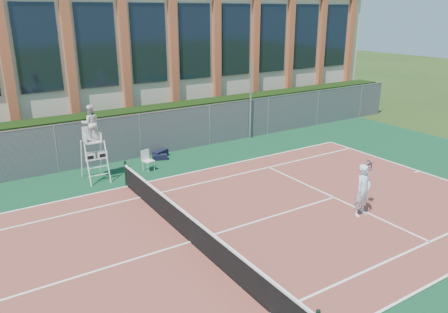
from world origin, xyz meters
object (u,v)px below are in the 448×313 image
steel_pole (250,101)px  plastic_chair (147,159)px  umpire_chair (91,125)px  tennis_player (363,190)px

steel_pole → plastic_chair: bearing=-165.8°
steel_pole → plastic_chair: size_ratio=4.56×
umpire_chair → plastic_chair: size_ratio=3.50×
umpire_chair → tennis_player: 11.17m
plastic_chair → tennis_player: size_ratio=0.50×
umpire_chair → plastic_chair: umpire_chair is taller
steel_pole → plastic_chair: 7.52m
steel_pole → plastic_chair: (-7.13, -1.81, -1.60)m
umpire_chair → tennis_player: (6.92, -8.65, -1.45)m
steel_pole → tennis_player: (-2.56, -10.31, -1.18)m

